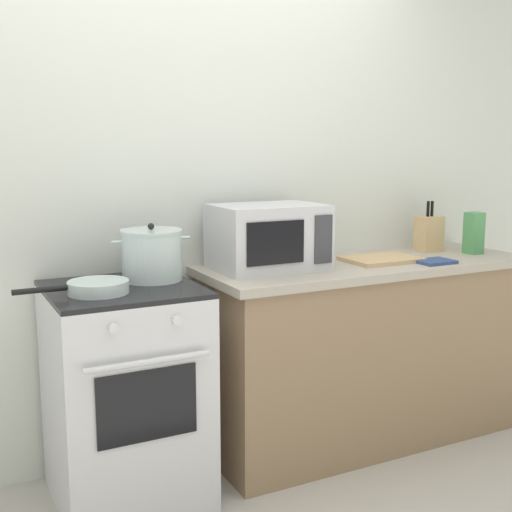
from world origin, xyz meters
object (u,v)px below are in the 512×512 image
object	(u,v)px
knife_block	(429,233)
oven_mitt	(435,261)
pasta_box	(474,233)
stove	(126,394)
stock_pot	(152,255)
microwave	(268,237)
cutting_board	(381,259)
frying_pan	(96,287)

from	to	relation	value
knife_block	oven_mitt	xyz separation A→B (m)	(-0.23, -0.30, -0.09)
pasta_box	oven_mitt	distance (m)	0.42
stove	stock_pot	world-z (taller)	stock_pot
microwave	knife_block	bearing A→B (deg)	3.47
stove	cutting_board	size ratio (longest dim) A/B	2.56
microwave	pasta_box	xyz separation A→B (m)	(1.18, -0.11, -0.04)
stock_pot	oven_mitt	bearing A→B (deg)	-9.71
stock_pot	knife_block	size ratio (longest dim) A/B	1.26
stove	frying_pan	bearing A→B (deg)	-147.77
stove	oven_mitt	bearing A→B (deg)	-5.99
frying_pan	oven_mitt	distance (m)	1.64
microwave	oven_mitt	xyz separation A→B (m)	(0.80, -0.24, -0.14)
stove	microwave	bearing A→B (deg)	6.30
stock_pot	microwave	bearing A→B (deg)	0.54
cutting_board	frying_pan	bearing A→B (deg)	-176.90
stock_pot	pasta_box	xyz separation A→B (m)	(1.74, -0.10, 0.00)
frying_pan	pasta_box	world-z (taller)	pasta_box
stock_pot	oven_mitt	world-z (taller)	stock_pot
stove	cutting_board	xyz separation A→B (m)	(1.31, 0.00, 0.47)
frying_pan	stock_pot	bearing A→B (deg)	28.73
stock_pot	microwave	size ratio (longest dim) A/B	0.69
frying_pan	knife_block	size ratio (longest dim) A/B	1.60
stove	knife_block	xyz separation A→B (m)	(1.74, 0.14, 0.56)
cutting_board	pasta_box	size ratio (longest dim) A/B	1.64
frying_pan	knife_block	bearing A→B (deg)	6.68
stove	microwave	distance (m)	0.94
stove	stock_pot	size ratio (longest dim) A/B	2.67
stove	pasta_box	bearing A→B (deg)	-0.87
stove	pasta_box	distance (m)	1.98
stove	knife_block	bearing A→B (deg)	4.64
stock_pot	microwave	xyz separation A→B (m)	(0.56, 0.01, 0.04)
frying_pan	oven_mitt	xyz separation A→B (m)	(1.63, -0.08, -0.02)
frying_pan	knife_block	xyz separation A→B (m)	(1.86, 0.22, 0.07)
microwave	cutting_board	distance (m)	0.62
knife_block	frying_pan	bearing A→B (deg)	-173.32
knife_block	cutting_board	bearing A→B (deg)	-161.79
frying_pan	pasta_box	size ratio (longest dim) A/B	1.98
knife_block	oven_mitt	distance (m)	0.39
pasta_box	oven_mitt	size ratio (longest dim) A/B	1.22
cutting_board	oven_mitt	world-z (taller)	cutting_board
stove	stock_pot	bearing A→B (deg)	25.77
microwave	knife_block	size ratio (longest dim) A/B	1.83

